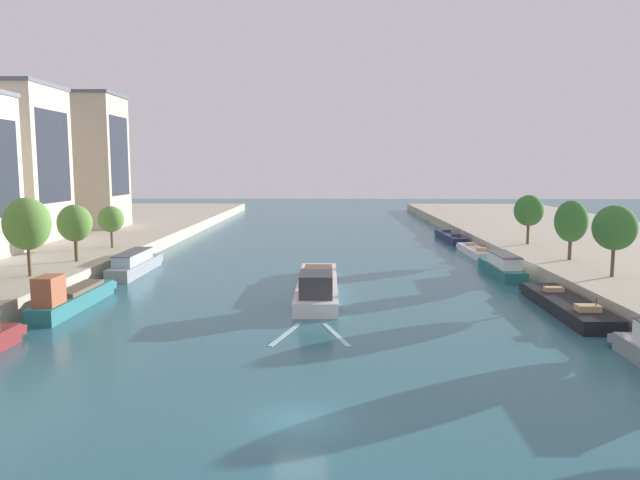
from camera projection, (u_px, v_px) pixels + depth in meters
name	position (u px, v px, depth m)	size (l,w,h in m)	color
ground_plane	(300.00, 421.00, 27.98)	(400.00, 400.00, 0.00)	#2D6070
quay_left	(29.00, 246.00, 83.21)	(36.00, 170.00, 1.76)	#B2A893
quay_right	(617.00, 248.00, 81.71)	(36.00, 170.00, 1.76)	#B2A893
barge_midriver	(317.00, 284.00, 55.74)	(3.81, 21.14, 3.09)	silver
wake_behind_barge	(311.00, 334.00, 42.39)	(5.60, 5.89, 0.03)	#A0CCD6
moored_boat_left_lone	(71.00, 297.00, 49.66)	(2.30, 13.40, 3.53)	#23666B
moored_boat_left_midway	(135.00, 264.00, 66.80)	(2.50, 13.39, 2.56)	gray
moored_boat_right_upstream	(566.00, 305.00, 48.96)	(3.32, 15.29, 2.20)	black
moored_boat_right_second	(502.00, 266.00, 65.44)	(2.57, 11.99, 2.51)	#23666B
moored_boat_right_midway	(475.00, 251.00, 80.66)	(2.45, 12.68, 2.13)	silver
moored_boat_right_end	(450.00, 237.00, 96.50)	(2.72, 14.60, 2.27)	#1E284C
tree_left_end_of_row	(27.00, 224.00, 54.88)	(4.22, 4.22, 7.33)	brown
tree_left_far	(75.00, 223.00, 63.76)	(3.62, 3.62, 6.13)	brown
tree_left_distant	(111.00, 219.00, 74.79)	(3.23, 3.23, 5.25)	brown
tree_right_third	(615.00, 228.00, 54.71)	(3.92, 3.92, 6.63)	brown
tree_right_nearest	(571.00, 221.00, 64.85)	(3.52, 3.52, 6.50)	brown
tree_right_distant	(529.00, 211.00, 78.12)	(3.81, 3.81, 6.48)	brown
building_left_corner	(18.00, 163.00, 82.01)	(10.49, 12.24, 21.43)	beige
building_left_far_end	(73.00, 161.00, 99.47)	(16.36, 10.57, 22.20)	#B2A38E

